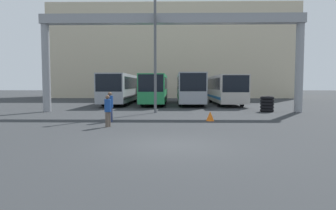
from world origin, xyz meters
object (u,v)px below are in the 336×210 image
(pedestrian_near_right, at_px, (108,110))
(traffic_cone, at_px, (210,116))
(bus_slot_0, at_px, (121,87))
(bus_slot_2, at_px, (190,87))
(pedestrian_near_left, at_px, (110,106))
(bus_slot_1, at_px, (155,88))
(bus_slot_3, at_px, (225,88))
(tire_stack, at_px, (267,104))
(lamp_post, at_px, (155,45))

(pedestrian_near_right, height_order, traffic_cone, pedestrian_near_right)
(pedestrian_near_right, xyz_separation_m, traffic_cone, (5.38, 2.57, -0.56))
(traffic_cone, bearing_deg, bus_slot_0, 117.48)
(bus_slot_2, relative_size, pedestrian_near_left, 6.97)
(bus_slot_0, height_order, pedestrian_near_left, bus_slot_0)
(bus_slot_0, relative_size, traffic_cone, 22.18)
(bus_slot_1, distance_m, bus_slot_2, 3.74)
(bus_slot_0, distance_m, bus_slot_1, 3.77)
(bus_slot_3, bearing_deg, bus_slot_2, 175.34)
(bus_slot_1, relative_size, bus_slot_3, 1.00)
(bus_slot_0, relative_size, bus_slot_3, 1.10)
(bus_slot_2, xyz_separation_m, pedestrian_near_left, (-5.29, -15.41, -0.96))
(bus_slot_3, bearing_deg, traffic_cone, -102.81)
(bus_slot_1, distance_m, pedestrian_near_right, 17.20)
(bus_slot_0, xyz_separation_m, bus_slot_2, (7.46, -0.26, 0.04))
(bus_slot_1, height_order, pedestrian_near_right, bus_slot_1)
(tire_stack, bearing_deg, pedestrian_near_right, -141.13)
(traffic_cone, relative_size, tire_stack, 0.46)
(pedestrian_near_right, bearing_deg, lamp_post, 10.06)
(bus_slot_3, xyz_separation_m, lamp_post, (-6.80, -9.64, 3.24))
(tire_stack, bearing_deg, bus_slot_2, 121.32)
(bus_slot_2, height_order, tire_stack, bus_slot_2)
(bus_slot_2, height_order, pedestrian_near_left, bus_slot_2)
(bus_slot_1, bearing_deg, traffic_cone, -74.12)
(pedestrian_near_right, height_order, pedestrian_near_left, pedestrian_near_left)
(bus_slot_2, bearing_deg, pedestrian_near_right, -105.88)
(pedestrian_near_left, bearing_deg, bus_slot_0, -43.79)
(bus_slot_0, bearing_deg, bus_slot_2, -1.97)
(bus_slot_1, relative_size, bus_slot_2, 0.95)
(pedestrian_near_left, height_order, tire_stack, pedestrian_near_left)
(bus_slot_1, xyz_separation_m, pedestrian_near_left, (-1.57, -15.09, -0.89))
(bus_slot_0, height_order, pedestrian_near_right, bus_slot_0)
(bus_slot_1, xyz_separation_m, traffic_cone, (4.14, -14.56, -1.51))
(bus_slot_1, height_order, pedestrian_near_left, bus_slot_1)
(bus_slot_1, xyz_separation_m, lamp_post, (0.66, -9.62, 3.20))
(bus_slot_0, distance_m, bus_slot_2, 7.46)
(bus_slot_2, relative_size, tire_stack, 9.78)
(bus_slot_3, distance_m, traffic_cone, 15.02)
(bus_slot_2, distance_m, bus_slot_3, 3.74)
(lamp_post, bearing_deg, bus_slot_2, 72.84)
(bus_slot_3, xyz_separation_m, pedestrian_near_right, (-8.69, -17.14, -0.91))
(tire_stack, bearing_deg, pedestrian_near_left, -149.37)
(pedestrian_near_left, relative_size, traffic_cone, 3.05)
(pedestrian_near_left, bearing_deg, bus_slot_2, -70.61)
(bus_slot_0, distance_m, pedestrian_near_right, 17.90)
(lamp_post, bearing_deg, traffic_cone, -54.76)
(pedestrian_near_right, relative_size, lamp_post, 0.17)
(bus_slot_0, height_order, bus_slot_3, bus_slot_0)
(bus_slot_3, bearing_deg, bus_slot_1, -179.87)
(bus_slot_0, relative_size, bus_slot_1, 1.10)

